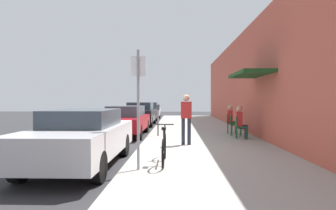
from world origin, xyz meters
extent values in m
plane|color=#2D2D30|center=(0.00, 0.00, 0.00)|extent=(60.00, 60.00, 0.00)
cube|color=#9E9B93|center=(2.25, 2.00, 0.06)|extent=(4.50, 32.00, 0.12)
cube|color=#BC5442|center=(4.65, 2.00, 2.51)|extent=(0.30, 32.00, 5.02)
cube|color=#19471E|center=(3.95, 1.15, 2.60)|extent=(1.10, 2.80, 0.12)
cube|color=#B7B7BC|center=(-1.10, -2.68, 0.65)|extent=(1.80, 4.40, 0.67)
cube|color=#333D47|center=(-1.10, -2.53, 1.19)|extent=(1.48, 2.11, 0.41)
cylinder|color=black|center=(-0.31, -1.31, 0.32)|extent=(0.22, 0.64, 0.64)
cylinder|color=black|center=(-1.89, -1.31, 0.32)|extent=(0.22, 0.64, 0.64)
cylinder|color=black|center=(-0.31, -4.04, 0.32)|extent=(0.22, 0.64, 0.64)
cylinder|color=black|center=(-1.89, -4.04, 0.32)|extent=(0.22, 0.64, 0.64)
cube|color=maroon|center=(-1.10, 3.40, 0.60)|extent=(1.80, 4.40, 0.56)
cube|color=#333D47|center=(-1.10, 3.55, 1.12)|extent=(1.48, 2.11, 0.48)
cylinder|color=black|center=(-0.31, 4.77, 0.32)|extent=(0.22, 0.64, 0.64)
cylinder|color=black|center=(-1.89, 4.77, 0.32)|extent=(0.22, 0.64, 0.64)
cylinder|color=black|center=(-0.31, 2.04, 0.32)|extent=(0.22, 0.64, 0.64)
cylinder|color=black|center=(-1.89, 2.04, 0.32)|extent=(0.22, 0.64, 0.64)
cube|color=black|center=(-1.10, 8.65, 0.67)|extent=(1.80, 4.40, 0.69)
cube|color=#333D47|center=(-1.10, 8.80, 1.24)|extent=(1.48, 2.11, 0.46)
cylinder|color=black|center=(-0.31, 10.02, 0.32)|extent=(0.22, 0.64, 0.64)
cylinder|color=black|center=(-1.89, 10.02, 0.32)|extent=(0.22, 0.64, 0.64)
cylinder|color=black|center=(-0.31, 7.29, 0.32)|extent=(0.22, 0.64, 0.64)
cylinder|color=black|center=(-1.89, 7.29, 0.32)|extent=(0.22, 0.64, 0.64)
cube|color=#B7B7BC|center=(-1.10, 13.98, 0.62)|extent=(1.80, 4.40, 0.59)
cube|color=#333D47|center=(-1.10, 14.13, 1.17)|extent=(1.48, 2.11, 0.51)
cylinder|color=black|center=(-0.31, 15.34, 0.32)|extent=(0.22, 0.64, 0.64)
cylinder|color=black|center=(-1.89, 15.34, 0.32)|extent=(0.22, 0.64, 0.64)
cylinder|color=black|center=(-0.31, 12.62, 0.32)|extent=(0.22, 0.64, 0.64)
cylinder|color=black|center=(-1.89, 12.62, 0.32)|extent=(0.22, 0.64, 0.64)
cylinder|color=slate|center=(0.45, 2.42, 0.67)|extent=(0.07, 0.07, 1.10)
cube|color=#383D42|center=(0.45, 2.42, 1.33)|extent=(0.12, 0.10, 0.22)
cylinder|color=gray|center=(0.40, -3.43, 1.42)|extent=(0.06, 0.06, 2.60)
cube|color=white|center=(0.40, -3.41, 2.37)|extent=(0.32, 0.02, 0.44)
torus|color=black|center=(0.93, -2.24, 0.45)|extent=(0.04, 0.66, 0.66)
torus|color=black|center=(0.93, -3.29, 0.45)|extent=(0.04, 0.66, 0.66)
cylinder|color=black|center=(0.93, -2.77, 0.45)|extent=(0.04, 1.05, 0.04)
cylinder|color=black|center=(0.93, -2.92, 0.70)|extent=(0.04, 0.04, 0.50)
cube|color=black|center=(0.93, -2.92, 0.97)|extent=(0.10, 0.20, 0.06)
cylinder|color=black|center=(0.93, -2.29, 0.73)|extent=(0.03, 0.03, 0.56)
cylinder|color=black|center=(0.93, -2.29, 1.01)|extent=(0.46, 0.03, 0.03)
cylinder|color=#14592D|center=(3.97, 1.78, 0.34)|extent=(0.04, 0.04, 0.45)
cylinder|color=#14592D|center=(3.92, 1.40, 0.34)|extent=(0.04, 0.04, 0.45)
cylinder|color=#14592D|center=(3.59, 1.83, 0.34)|extent=(0.04, 0.04, 0.45)
cylinder|color=#14592D|center=(3.54, 1.45, 0.34)|extent=(0.04, 0.04, 0.45)
cube|color=#14592D|center=(3.75, 1.62, 0.59)|extent=(0.50, 0.50, 0.03)
cube|color=#14592D|center=(3.55, 1.64, 0.79)|extent=(0.09, 0.44, 0.40)
cylinder|color=#232838|center=(3.94, 1.69, 0.35)|extent=(0.11, 0.11, 0.47)
cylinder|color=#232838|center=(3.82, 1.71, 0.59)|extent=(0.38, 0.19, 0.14)
cylinder|color=#232838|center=(3.92, 1.49, 0.35)|extent=(0.11, 0.11, 0.47)
cylinder|color=#232838|center=(3.79, 1.51, 0.59)|extent=(0.38, 0.19, 0.14)
cube|color=#B22626|center=(3.67, 1.63, 0.89)|extent=(0.27, 0.39, 0.56)
sphere|color=tan|center=(3.67, 1.63, 1.30)|extent=(0.22, 0.22, 0.22)
cylinder|color=#14592D|center=(3.99, 2.72, 0.34)|extent=(0.04, 0.04, 0.45)
cylinder|color=#14592D|center=(3.88, 2.36, 0.34)|extent=(0.04, 0.04, 0.45)
cylinder|color=#14592D|center=(3.63, 2.83, 0.34)|extent=(0.04, 0.04, 0.45)
cylinder|color=#14592D|center=(3.52, 2.47, 0.34)|extent=(0.04, 0.04, 0.45)
cube|color=#14592D|center=(3.75, 2.59, 0.59)|extent=(0.55, 0.55, 0.03)
cube|color=#14592D|center=(3.56, 2.65, 0.79)|extent=(0.16, 0.43, 0.40)
cylinder|color=#14592D|center=(3.98, 3.63, 0.34)|extent=(0.04, 0.04, 0.45)
cylinder|color=#14592D|center=(3.90, 3.26, 0.34)|extent=(0.04, 0.04, 0.45)
cylinder|color=#14592D|center=(3.61, 3.71, 0.34)|extent=(0.04, 0.04, 0.45)
cylinder|color=#14592D|center=(3.53, 3.34, 0.34)|extent=(0.04, 0.04, 0.45)
cube|color=#14592D|center=(3.75, 3.49, 0.59)|extent=(0.52, 0.52, 0.03)
cube|color=#14592D|center=(3.55, 3.53, 0.79)|extent=(0.12, 0.44, 0.40)
cylinder|color=#232838|center=(3.95, 3.54, 0.35)|extent=(0.11, 0.11, 0.47)
cylinder|color=#232838|center=(3.82, 3.57, 0.59)|extent=(0.38, 0.21, 0.14)
cylinder|color=#232838|center=(3.91, 3.35, 0.35)|extent=(0.11, 0.11, 0.47)
cylinder|color=#232838|center=(3.78, 3.38, 0.59)|extent=(0.38, 0.21, 0.14)
cube|color=#B22626|center=(3.67, 3.50, 0.89)|extent=(0.29, 0.40, 0.56)
sphere|color=tan|center=(3.67, 3.50, 1.30)|extent=(0.22, 0.22, 0.22)
cylinder|color=#232838|center=(1.45, 0.07, 0.57)|extent=(0.12, 0.12, 0.90)
cylinder|color=#232838|center=(1.65, 0.07, 0.57)|extent=(0.12, 0.12, 0.90)
cube|color=#B22626|center=(1.55, 0.07, 1.30)|extent=(0.36, 0.22, 0.56)
sphere|color=tan|center=(1.55, 0.07, 1.71)|extent=(0.22, 0.22, 0.22)
camera|label=1|loc=(1.23, -9.60, 1.64)|focal=30.66mm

